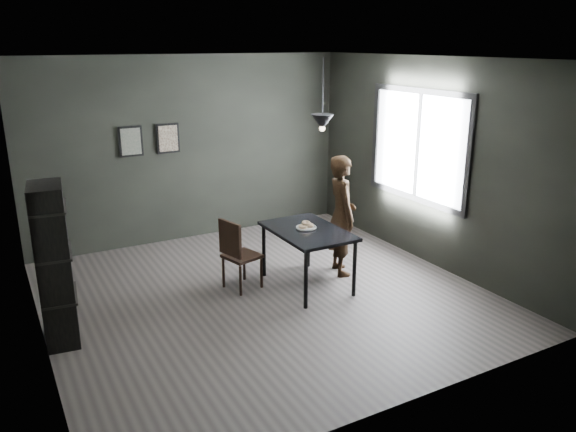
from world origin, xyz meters
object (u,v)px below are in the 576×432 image
cafe_table (308,236)px  shelf_unit (54,265)px  wood_chair (237,250)px  woman (342,215)px  pendant_lamp (322,122)px  white_plate (306,228)px

cafe_table → shelf_unit: shelf_unit is taller
cafe_table → wood_chair: (-0.82, 0.32, -0.15)m
woman → shelf_unit: size_ratio=0.96×
shelf_unit → cafe_table: bearing=5.8°
wood_chair → pendant_lamp: size_ratio=1.05×
cafe_table → white_plate: white_plate is taller
shelf_unit → woman: bearing=8.6°
white_plate → wood_chair: (-0.83, 0.27, -0.24)m
white_plate → pendant_lamp: bearing=12.2°
cafe_table → wood_chair: wood_chair is taller
pendant_lamp → cafe_table: bearing=-158.2°
wood_chair → shelf_unit: size_ratio=0.55×
wood_chair → pendant_lamp: bearing=-26.8°
cafe_table → shelf_unit: (-2.92, 0.05, 0.16)m
shelf_unit → pendant_lamp: bearing=7.7°
cafe_table → pendant_lamp: pendant_lamp is taller
cafe_table → wood_chair: 0.90m
woman → white_plate: bearing=116.3°
pendant_lamp → wood_chair: bearing=168.4°
cafe_table → woman: (0.61, 0.16, 0.13)m
white_plate → wood_chair: bearing=161.8°
woman → wood_chair: size_ratio=1.75×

